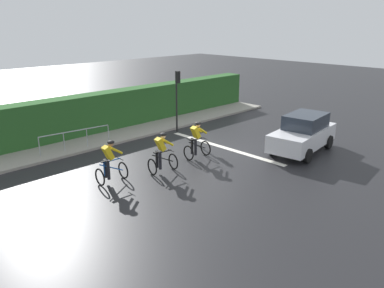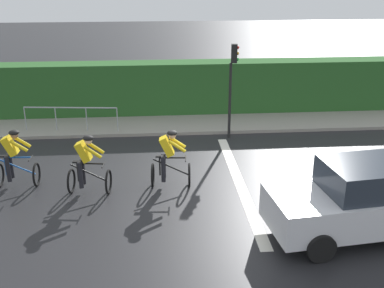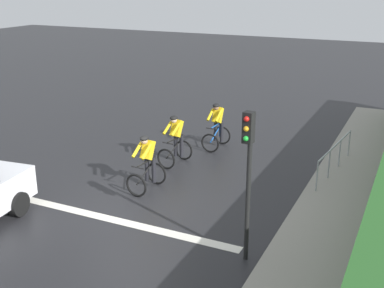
{
  "view_description": "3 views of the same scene",
  "coord_description": "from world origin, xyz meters",
  "px_view_note": "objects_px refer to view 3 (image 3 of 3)",
  "views": [
    {
      "loc": [
        -11.48,
        12.82,
        5.9
      ],
      "look_at": [
        -0.06,
        1.58,
        0.7
      ],
      "focal_mm": 35.64,
      "sensor_mm": 36.0,
      "label": 1
    },
    {
      "loc": [
        -12.07,
        1.68,
        5.88
      ],
      "look_at": [
        -0.12,
        0.7,
        1.26
      ],
      "focal_mm": 44.17,
      "sensor_mm": 36.0,
      "label": 2
    },
    {
      "loc": [
        6.67,
        -9.89,
        5.83
      ],
      "look_at": [
        0.89,
        2.24,
        1.26
      ],
      "focal_mm": 45.99,
      "sensor_mm": 36.0,
      "label": 3
    }
  ],
  "objects_px": {
    "cyclist_second": "(176,141)",
    "traffic_light_near_crossing": "(248,165)",
    "cyclist_mid": "(147,164)",
    "pedestrian_railing_kerbside": "(335,152)",
    "cyclist_lead": "(217,127)"
  },
  "relations": [
    {
      "from": "cyclist_lead",
      "to": "pedestrian_railing_kerbside",
      "type": "relative_size",
      "value": 0.49
    },
    {
      "from": "cyclist_mid",
      "to": "pedestrian_railing_kerbside",
      "type": "bearing_deg",
      "value": 36.21
    },
    {
      "from": "cyclist_lead",
      "to": "cyclist_mid",
      "type": "xyz_separation_m",
      "value": [
        -0.37,
        -4.26,
        0.0
      ]
    },
    {
      "from": "traffic_light_near_crossing",
      "to": "cyclist_mid",
      "type": "bearing_deg",
      "value": 148.47
    },
    {
      "from": "cyclist_lead",
      "to": "pedestrian_railing_kerbside",
      "type": "distance_m",
      "value": 4.36
    },
    {
      "from": "cyclist_mid",
      "to": "pedestrian_railing_kerbside",
      "type": "height_order",
      "value": "cyclist_mid"
    },
    {
      "from": "cyclist_mid",
      "to": "cyclist_second",
      "type": "bearing_deg",
      "value": 95.66
    },
    {
      "from": "cyclist_lead",
      "to": "traffic_light_near_crossing",
      "type": "xyz_separation_m",
      "value": [
        3.42,
        -6.59,
        1.43
      ]
    },
    {
      "from": "traffic_light_near_crossing",
      "to": "pedestrian_railing_kerbside",
      "type": "height_order",
      "value": "traffic_light_near_crossing"
    },
    {
      "from": "cyclist_second",
      "to": "traffic_light_near_crossing",
      "type": "height_order",
      "value": "traffic_light_near_crossing"
    },
    {
      "from": "cyclist_second",
      "to": "traffic_light_near_crossing",
      "type": "relative_size",
      "value": 0.5
    },
    {
      "from": "cyclist_lead",
      "to": "traffic_light_near_crossing",
      "type": "height_order",
      "value": "traffic_light_near_crossing"
    },
    {
      "from": "traffic_light_near_crossing",
      "to": "pedestrian_railing_kerbside",
      "type": "distance_m",
      "value": 5.96
    },
    {
      "from": "traffic_light_near_crossing",
      "to": "cyclist_second",
      "type": "bearing_deg",
      "value": 131.48
    },
    {
      "from": "cyclist_second",
      "to": "cyclist_lead",
      "type": "bearing_deg",
      "value": 73.99
    }
  ]
}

